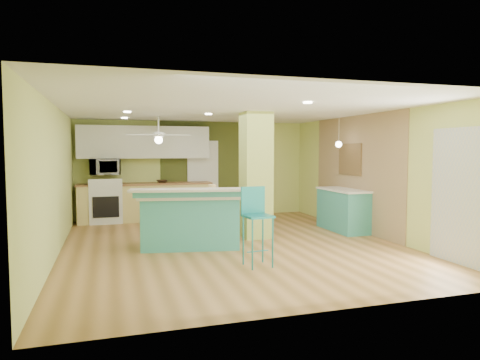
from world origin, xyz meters
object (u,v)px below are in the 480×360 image
fruit_bowl (162,181)px  canister (212,189)px  bar_stool (256,213)px  side_counter (343,210)px  peninsula (190,219)px

fruit_bowl → canister: bearing=-80.0°
bar_stool → side_counter: bearing=31.3°
fruit_bowl → canister: (0.55, -3.11, 0.06)m
bar_stool → side_counter: bar_stool is taller
peninsula → canister: 0.68m
peninsula → fruit_bowl: 3.21m
bar_stool → canister: (-0.31, 1.57, 0.24)m
side_counter → canister: size_ratio=8.15×
fruit_bowl → canister: size_ratio=1.63×
bar_stool → fruit_bowl: size_ratio=4.24×
side_counter → canister: 3.15m
bar_stool → fruit_bowl: 4.76m
bar_stool → side_counter: 3.47m
peninsula → bar_stool: size_ratio=1.75×
bar_stool → canister: 1.62m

